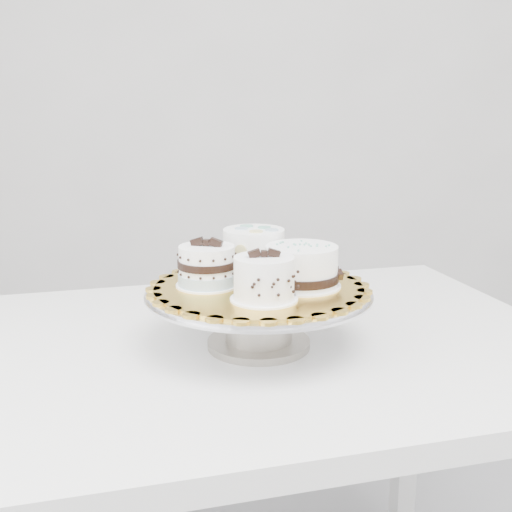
{
  "coord_description": "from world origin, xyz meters",
  "views": [
    {
      "loc": [
        -0.06,
        -0.88,
        1.15
      ],
      "look_at": [
        0.02,
        0.13,
        0.9
      ],
      "focal_mm": 45.0,
      "sensor_mm": 36.0,
      "label": 1
    }
  ],
  "objects": [
    {
      "name": "cake_stand",
      "position": [
        0.02,
        0.12,
        0.82
      ],
      "size": [
        0.37,
        0.37,
        0.1
      ],
      "color": "gray",
      "rests_on": "table"
    },
    {
      "name": "table",
      "position": [
        -0.02,
        0.15,
        0.67
      ],
      "size": [
        1.29,
        0.98,
        0.75
      ],
      "rotation": [
        0.0,
        0.0,
        0.19
      ],
      "color": "silver",
      "rests_on": "floor"
    },
    {
      "name": "cake_swirl",
      "position": [
        0.03,
        0.04,
        0.89
      ],
      "size": [
        0.1,
        0.1,
        0.08
      ],
      "rotation": [
        0.0,
        0.0,
        0.06
      ],
      "color": "white",
      "rests_on": "cake_board"
    },
    {
      "name": "cake_banded",
      "position": [
        -0.06,
        0.13,
        0.89
      ],
      "size": [
        0.11,
        0.11,
        0.08
      ],
      "rotation": [
        0.0,
        0.0,
        -0.32
      ],
      "color": "white",
      "rests_on": "cake_board"
    },
    {
      "name": "wall_back",
      "position": [
        0.0,
        1.75,
        1.4
      ],
      "size": [
        3.5,
        0.02,
        2.8
      ],
      "primitive_type": "cube",
      "color": "silver",
      "rests_on": "floor"
    },
    {
      "name": "cake_ribbon",
      "position": [
        0.1,
        0.11,
        0.89
      ],
      "size": [
        0.14,
        0.13,
        0.07
      ],
      "rotation": [
        0.0,
        0.0,
        0.06
      ],
      "color": "white",
      "rests_on": "cake_board"
    },
    {
      "name": "cake_dots",
      "position": [
        0.02,
        0.2,
        0.9
      ],
      "size": [
        0.13,
        0.13,
        0.08
      ],
      "rotation": [
        0.0,
        0.0,
        -0.32
      ],
      "color": "white",
      "rests_on": "cake_board"
    },
    {
      "name": "cake_board",
      "position": [
        0.02,
        0.12,
        0.85
      ],
      "size": [
        0.43,
        0.43,
        0.01
      ],
      "primitive_type": "cylinder",
      "rotation": [
        0.0,
        0.0,
        0.32
      ],
      "color": "#C58329",
      "rests_on": "cake_stand"
    }
  ]
}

